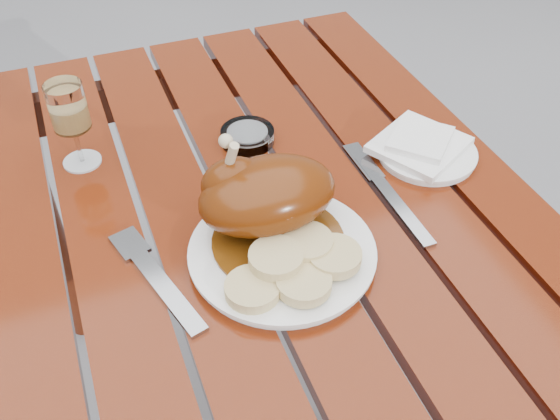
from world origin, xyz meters
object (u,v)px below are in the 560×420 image
Objects in this scene: table at (276,372)px; wine_glass at (73,126)px; side_plate at (427,153)px; ashtray at (248,136)px; dinner_plate at (282,253)px.

table is 0.57m from wine_glass.
side_plate is (0.53, -0.19, -0.07)m from wine_glass.
side_plate reaches higher than table.
wine_glass is at bearing 170.85° from ashtray.
ashtray reaches higher than table.
side_plate is (0.29, 0.07, 0.38)m from table.
ashtray is (0.03, 0.21, 0.39)m from table.
side_plate is (0.30, 0.13, -0.00)m from dinner_plate.
ashtray is (-0.26, 0.14, 0.00)m from side_plate.
dinner_plate is 1.58× the size of side_plate.
table is at bearing -167.15° from side_plate.
wine_glass is at bearing 160.49° from side_plate.
dinner_plate is 1.78× the size of wine_glass.
wine_glass is at bearing 133.16° from table.
wine_glass reaches higher than dinner_plate.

